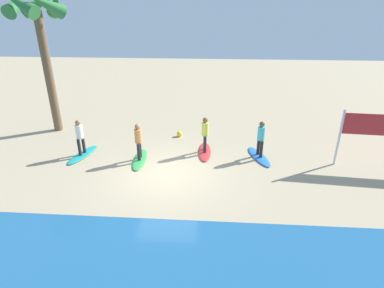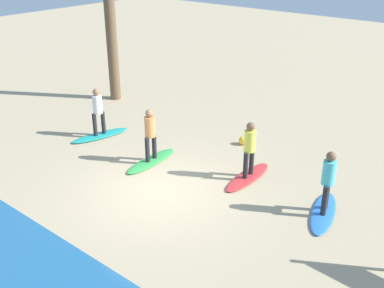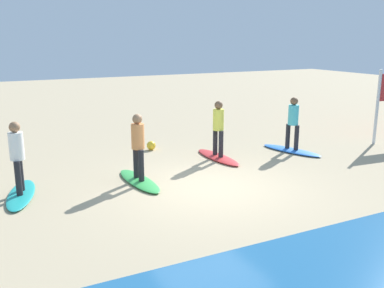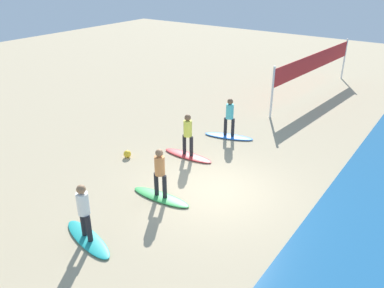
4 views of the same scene
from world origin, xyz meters
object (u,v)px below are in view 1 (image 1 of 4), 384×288
(surfer_green, at_px, (138,139))
(surfer_teal, at_px, (80,135))
(surfer_blue, at_px, (261,136))
(surfer_red, at_px, (205,132))
(surfboard_teal, at_px, (83,155))
(palm_tree, at_px, (38,20))
(beach_ball, at_px, (179,134))
(surfboard_blue, at_px, (259,157))
(surfboard_green, at_px, (140,159))
(surfboard_red, at_px, (205,152))

(surfer_green, relative_size, surfer_teal, 1.00)
(surfer_blue, distance_m, surfer_teal, 8.08)
(surfer_red, distance_m, surfboard_teal, 5.72)
(surfboard_teal, bearing_deg, surfer_green, 97.31)
(surfer_red, distance_m, surfer_green, 3.03)
(surfer_teal, bearing_deg, palm_tree, -49.86)
(surfer_green, bearing_deg, beach_ball, -116.94)
(surfboard_teal, relative_size, surfer_teal, 1.28)
(surfboard_blue, relative_size, surfer_blue, 1.28)
(surfer_blue, height_order, palm_tree, palm_tree)
(beach_ball, bearing_deg, surfboard_green, 63.06)
(surfer_blue, bearing_deg, surfboard_green, 7.05)
(surfer_blue, bearing_deg, beach_ball, -29.70)
(surfer_red, distance_m, palm_tree, 9.71)
(surfboard_blue, xyz_separation_m, surfer_blue, (0.00, 0.00, 0.99))
(surfboard_red, bearing_deg, surfboard_green, -72.30)
(surfboard_red, xyz_separation_m, surfboard_green, (2.86, 1.02, 0.00))
(surfboard_red, height_order, beach_ball, beach_ball)
(surfboard_red, distance_m, beach_ball, 2.32)
(surfer_green, height_order, surfboard_teal, surfer_green)
(beach_ball, bearing_deg, surfer_blue, 150.30)
(surfer_blue, distance_m, surfboard_red, 2.69)
(surfboard_red, xyz_separation_m, surfboard_teal, (5.59, 0.72, 0.00))
(surfboard_blue, bearing_deg, surfer_green, -99.81)
(surfer_green, height_order, palm_tree, palm_tree)
(surfer_blue, bearing_deg, palm_tree, -14.27)
(surfboard_green, height_order, palm_tree, palm_tree)
(surfboard_red, height_order, surfer_green, surfer_green)
(surfer_teal, xyz_separation_m, palm_tree, (2.60, -3.08, 4.66))
(surfboard_green, distance_m, palm_tree, 8.47)
(surfer_teal, relative_size, palm_tree, 0.23)
(surfer_teal, height_order, palm_tree, palm_tree)
(surfer_red, xyz_separation_m, beach_ball, (1.40, -1.85, -0.89))
(palm_tree, bearing_deg, surfer_red, 163.94)
(surfboard_blue, relative_size, surfboard_red, 1.00)
(surfer_blue, distance_m, surfboard_teal, 8.14)
(surfboard_blue, bearing_deg, surfboard_teal, -104.25)
(surfboard_blue, bearing_deg, palm_tree, -121.13)
(surfboard_blue, height_order, surfboard_teal, same)
(surfer_red, relative_size, surfboard_teal, 0.78)
(surfboard_blue, relative_size, surfer_red, 1.28)
(surfboard_blue, relative_size, beach_ball, 7.26)
(palm_tree, bearing_deg, surfboard_blue, 165.73)
(surfboard_red, distance_m, surfer_red, 0.99)
(surfboard_teal, relative_size, beach_ball, 7.26)
(palm_tree, height_order, beach_ball, palm_tree)
(surfboard_blue, xyz_separation_m, surfer_green, (5.33, 0.66, 0.99))
(surfer_green, bearing_deg, surfboard_green, 0.00)
(beach_ball, bearing_deg, palm_tree, -4.23)
(surfer_blue, distance_m, surfboard_green, 5.47)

